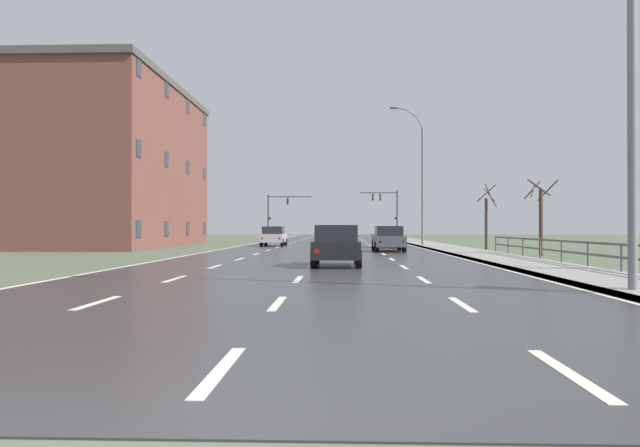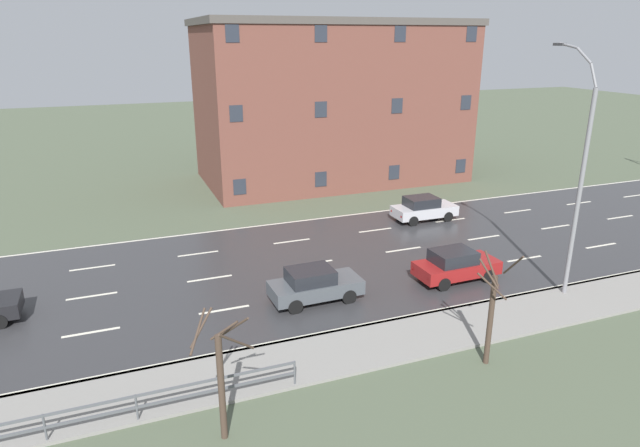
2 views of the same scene
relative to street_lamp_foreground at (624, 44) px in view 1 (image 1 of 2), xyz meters
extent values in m
cube|color=#4C5642|center=(-7.42, 38.65, -5.58)|extent=(160.00, 160.00, 0.12)
cube|color=#303033|center=(-7.42, 50.65, -5.51)|extent=(14.00, 120.00, 0.02)
cube|color=beige|center=(-10.92, -1.95, -5.50)|extent=(0.16, 2.20, 0.01)
cube|color=beige|center=(-10.92, 3.45, -5.50)|extent=(0.16, 2.20, 0.01)
cube|color=beige|center=(-10.92, 8.85, -5.50)|extent=(0.16, 2.20, 0.01)
cube|color=beige|center=(-10.92, 14.25, -5.50)|extent=(0.16, 2.20, 0.01)
cube|color=beige|center=(-10.92, 19.65, -5.50)|extent=(0.16, 2.20, 0.01)
cube|color=beige|center=(-10.92, 25.05, -5.50)|extent=(0.16, 2.20, 0.01)
cube|color=beige|center=(-10.92, 30.45, -5.50)|extent=(0.16, 2.20, 0.01)
cube|color=beige|center=(-10.92, 35.85, -5.50)|extent=(0.16, 2.20, 0.01)
cube|color=beige|center=(-10.92, 41.25, -5.50)|extent=(0.16, 2.20, 0.01)
cube|color=beige|center=(-10.92, 46.65, -5.50)|extent=(0.16, 2.20, 0.01)
cube|color=beige|center=(-10.92, 52.05, -5.50)|extent=(0.16, 2.20, 0.01)
cube|color=beige|center=(-10.92, 57.45, -5.50)|extent=(0.16, 2.20, 0.01)
cube|color=beige|center=(-10.92, 62.85, -5.50)|extent=(0.16, 2.20, 0.01)
cube|color=beige|center=(-10.92, 68.25, -5.50)|extent=(0.16, 2.20, 0.01)
cube|color=beige|center=(-10.92, 73.65, -5.50)|extent=(0.16, 2.20, 0.01)
cube|color=beige|center=(-10.92, 79.05, -5.50)|extent=(0.16, 2.20, 0.01)
cube|color=beige|center=(-10.92, 84.45, -5.50)|extent=(0.16, 2.20, 0.01)
cube|color=beige|center=(-10.92, 89.85, -5.50)|extent=(0.16, 2.20, 0.01)
cube|color=beige|center=(-10.92, 95.25, -5.50)|extent=(0.16, 2.20, 0.01)
cube|color=beige|center=(-10.92, 100.65, -5.50)|extent=(0.16, 2.20, 0.01)
cube|color=beige|center=(-10.92, 106.05, -5.50)|extent=(0.16, 2.20, 0.01)
cube|color=beige|center=(-7.42, -7.35, -5.50)|extent=(0.16, 2.20, 0.01)
cube|color=beige|center=(-7.42, -1.95, -5.50)|extent=(0.16, 2.20, 0.01)
cube|color=beige|center=(-7.42, 3.45, -5.50)|extent=(0.16, 2.20, 0.01)
cube|color=beige|center=(-7.42, 8.85, -5.50)|extent=(0.16, 2.20, 0.01)
cube|color=beige|center=(-7.42, 14.25, -5.50)|extent=(0.16, 2.20, 0.01)
cube|color=beige|center=(-7.42, 19.65, -5.50)|extent=(0.16, 2.20, 0.01)
cube|color=beige|center=(-7.42, 25.05, -5.50)|extent=(0.16, 2.20, 0.01)
cube|color=beige|center=(-7.42, 30.45, -5.50)|extent=(0.16, 2.20, 0.01)
cube|color=beige|center=(-7.42, 35.85, -5.50)|extent=(0.16, 2.20, 0.01)
cube|color=beige|center=(-7.42, 41.25, -5.50)|extent=(0.16, 2.20, 0.01)
cube|color=beige|center=(-7.42, 46.65, -5.50)|extent=(0.16, 2.20, 0.01)
cube|color=beige|center=(-7.42, 52.05, -5.50)|extent=(0.16, 2.20, 0.01)
cube|color=beige|center=(-7.42, 57.45, -5.50)|extent=(0.16, 2.20, 0.01)
cube|color=beige|center=(-7.42, 62.85, -5.50)|extent=(0.16, 2.20, 0.01)
cube|color=beige|center=(-7.42, 68.25, -5.50)|extent=(0.16, 2.20, 0.01)
cube|color=beige|center=(-7.42, 73.65, -5.50)|extent=(0.16, 2.20, 0.01)
cube|color=beige|center=(-7.42, 79.05, -5.50)|extent=(0.16, 2.20, 0.01)
cube|color=beige|center=(-7.42, 84.45, -5.50)|extent=(0.16, 2.20, 0.01)
cube|color=beige|center=(-7.42, 89.85, -5.50)|extent=(0.16, 2.20, 0.01)
cube|color=beige|center=(-7.42, 95.25, -5.50)|extent=(0.16, 2.20, 0.01)
cube|color=beige|center=(-7.42, 100.65, -5.50)|extent=(0.16, 2.20, 0.01)
cube|color=beige|center=(-7.42, 106.05, -5.50)|extent=(0.16, 2.20, 0.01)
cube|color=beige|center=(-3.92, -7.35, -5.50)|extent=(0.16, 2.20, 0.01)
cube|color=beige|center=(-3.92, -1.95, -5.50)|extent=(0.16, 2.20, 0.01)
cube|color=beige|center=(-3.92, 3.45, -5.50)|extent=(0.16, 2.20, 0.01)
cube|color=beige|center=(-3.92, 8.85, -5.50)|extent=(0.16, 2.20, 0.01)
cube|color=beige|center=(-3.92, 14.25, -5.50)|extent=(0.16, 2.20, 0.01)
cube|color=beige|center=(-3.92, 19.65, -5.50)|extent=(0.16, 2.20, 0.01)
cube|color=beige|center=(-3.92, 25.05, -5.50)|extent=(0.16, 2.20, 0.01)
cube|color=beige|center=(-3.92, 30.45, -5.50)|extent=(0.16, 2.20, 0.01)
cube|color=beige|center=(-3.92, 35.85, -5.50)|extent=(0.16, 2.20, 0.01)
cube|color=beige|center=(-3.92, 41.25, -5.50)|extent=(0.16, 2.20, 0.01)
cube|color=beige|center=(-3.92, 46.65, -5.50)|extent=(0.16, 2.20, 0.01)
cube|color=beige|center=(-3.92, 52.05, -5.50)|extent=(0.16, 2.20, 0.01)
cube|color=beige|center=(-3.92, 57.45, -5.50)|extent=(0.16, 2.20, 0.01)
cube|color=beige|center=(-3.92, 62.85, -5.50)|extent=(0.16, 2.20, 0.01)
cube|color=beige|center=(-3.92, 68.25, -5.50)|extent=(0.16, 2.20, 0.01)
cube|color=beige|center=(-3.92, 73.65, -5.50)|extent=(0.16, 2.20, 0.01)
cube|color=beige|center=(-3.92, 79.05, -5.50)|extent=(0.16, 2.20, 0.01)
cube|color=beige|center=(-3.92, 84.45, -5.50)|extent=(0.16, 2.20, 0.01)
cube|color=beige|center=(-3.92, 89.85, -5.50)|extent=(0.16, 2.20, 0.01)
cube|color=beige|center=(-3.92, 95.25, -5.50)|extent=(0.16, 2.20, 0.01)
cube|color=beige|center=(-3.92, 100.65, -5.50)|extent=(0.16, 2.20, 0.01)
cube|color=beige|center=(-3.92, 106.05, -5.50)|extent=(0.16, 2.20, 0.01)
cube|color=beige|center=(-0.57, 50.65, -5.50)|extent=(0.16, 120.00, 0.01)
cube|color=beige|center=(-14.27, 50.65, -5.50)|extent=(0.16, 120.00, 0.01)
cube|color=gray|center=(1.08, 50.65, -5.46)|extent=(3.00, 120.00, 0.12)
cube|color=slate|center=(-0.34, 50.65, -5.46)|extent=(0.16, 120.00, 0.12)
cube|color=#515459|center=(2.43, 8.04, -4.57)|extent=(0.06, 25.46, 0.08)
cube|color=#515459|center=(2.43, 8.04, -4.97)|extent=(0.06, 25.46, 0.08)
cylinder|color=#515459|center=(2.43, 5.49, -5.02)|extent=(0.07, 0.07, 1.00)
cylinder|color=#515459|center=(2.43, 8.04, -5.02)|extent=(0.07, 0.07, 1.00)
cylinder|color=#515459|center=(2.43, 10.58, -5.02)|extent=(0.07, 0.07, 1.00)
cylinder|color=#515459|center=(2.43, 13.13, -5.02)|extent=(0.07, 0.07, 1.00)
cylinder|color=#515459|center=(2.43, 15.67, -5.02)|extent=(0.07, 0.07, 1.00)
cylinder|color=#515459|center=(2.43, 18.22, -5.02)|extent=(0.07, 0.07, 1.00)
cylinder|color=#515459|center=(2.43, 20.76, -5.02)|extent=(0.07, 0.07, 1.00)
cylinder|color=slate|center=(0.18, 0.00, -0.76)|extent=(0.20, 0.20, 9.51)
cylinder|color=slate|center=(0.18, 34.61, -0.86)|extent=(0.20, 0.20, 9.31)
cylinder|color=slate|center=(-0.04, 34.61, 4.26)|extent=(0.54, 0.11, 0.98)
cylinder|color=slate|center=(-0.69, 34.61, 5.03)|extent=(0.91, 0.11, 0.68)
cylinder|color=slate|center=(-1.62, 34.61, 5.42)|extent=(1.04, 0.11, 0.29)
cube|color=#333335|center=(-2.13, 34.61, 5.46)|extent=(0.56, 0.24, 0.12)
cylinder|color=#38383A|center=(0.48, 60.17, -2.53)|extent=(0.18, 0.18, 5.97)
cylinder|color=#38383A|center=(-1.80, 60.17, 0.20)|extent=(4.55, 0.12, 0.12)
cube|color=black|center=(-1.57, 60.17, -0.35)|extent=(0.20, 0.28, 0.80)
sphere|color=#2D2D2D|center=(-1.57, 60.02, -0.09)|extent=(0.14, 0.14, 0.14)
sphere|color=#F2AD19|center=(-1.57, 60.02, -0.35)|extent=(0.14, 0.14, 0.14)
sphere|color=#2D2D2D|center=(-1.57, 60.02, -0.61)|extent=(0.14, 0.14, 0.14)
cube|color=black|center=(-2.48, 60.17, -0.35)|extent=(0.20, 0.28, 0.80)
sphere|color=#2D2D2D|center=(-2.48, 60.02, -0.09)|extent=(0.14, 0.14, 0.14)
sphere|color=#F2AD19|center=(-2.48, 60.02, -0.35)|extent=(0.14, 0.14, 0.14)
sphere|color=#2D2D2D|center=(-2.48, 60.02, -0.61)|extent=(0.14, 0.14, 0.14)
cube|color=black|center=(0.26, 60.12, -2.92)|extent=(0.18, 0.12, 0.32)
cylinder|color=#38383A|center=(-15.32, 60.69, -2.75)|extent=(0.18, 0.18, 5.53)
cylinder|color=#38383A|center=(-12.65, 60.69, -0.24)|extent=(5.35, 0.12, 0.12)
cube|color=black|center=(-12.92, 60.69, -0.79)|extent=(0.20, 0.28, 0.80)
sphere|color=red|center=(-12.92, 60.54, -0.53)|extent=(0.14, 0.14, 0.14)
sphere|color=#2D2D2D|center=(-12.92, 60.54, -0.79)|extent=(0.14, 0.14, 0.14)
sphere|color=#2D2D2D|center=(-12.92, 60.54, -1.05)|extent=(0.14, 0.14, 0.14)
cube|color=black|center=(-15.10, 60.64, -2.92)|extent=(0.18, 0.12, 0.32)
cube|color=#B7B7BC|center=(-11.63, 34.31, -4.87)|extent=(1.78, 4.11, 0.64)
cube|color=black|center=(-11.63, 34.06, -4.25)|extent=(1.57, 2.01, 0.60)
cube|color=slate|center=(-11.62, 35.01, -4.27)|extent=(1.40, 0.09, 0.51)
cylinder|color=black|center=(-10.81, 35.57, -5.19)|extent=(0.22, 0.66, 0.66)
cylinder|color=black|center=(-12.43, 35.58, -5.19)|extent=(0.22, 0.66, 0.66)
cylinder|color=black|center=(-10.82, 33.03, -5.19)|extent=(0.22, 0.66, 0.66)
cylinder|color=black|center=(-12.44, 33.04, -5.19)|extent=(0.22, 0.66, 0.66)
cube|color=red|center=(-12.30, 32.28, -4.87)|extent=(0.16, 0.04, 0.14)
cube|color=red|center=(-10.98, 32.27, -4.87)|extent=(0.16, 0.04, 0.14)
cube|color=maroon|center=(-3.00, 30.88, -4.87)|extent=(1.85, 4.14, 0.64)
cube|color=black|center=(-2.99, 30.63, -4.25)|extent=(1.60, 2.03, 0.60)
cube|color=slate|center=(-3.01, 31.58, -4.27)|extent=(1.41, 0.11, 0.51)
cylinder|color=black|center=(-2.21, 32.17, -5.19)|extent=(0.23, 0.66, 0.66)
cylinder|color=black|center=(-3.83, 32.14, -5.19)|extent=(0.23, 0.66, 0.66)
cylinder|color=black|center=(-2.16, 29.63, -5.19)|extent=(0.23, 0.66, 0.66)
cylinder|color=black|center=(-3.78, 29.59, -5.19)|extent=(0.23, 0.66, 0.66)
cube|color=red|center=(-3.61, 28.84, -4.87)|extent=(0.16, 0.04, 0.14)
cube|color=red|center=(-2.29, 28.87, -4.87)|extent=(0.16, 0.04, 0.14)
cube|color=black|center=(-6.41, 9.52, -4.87)|extent=(1.76, 4.10, 0.64)
cube|color=black|center=(-6.41, 9.27, -4.25)|extent=(1.56, 2.00, 0.60)
cube|color=slate|center=(-6.41, 10.22, -4.27)|extent=(1.40, 0.08, 0.51)
cylinder|color=black|center=(-5.60, 10.79, -5.19)|extent=(0.22, 0.66, 0.66)
cylinder|color=black|center=(-7.22, 10.79, -5.19)|extent=(0.22, 0.66, 0.66)
cylinder|color=black|center=(-5.60, 8.25, -5.19)|extent=(0.22, 0.66, 0.66)
cylinder|color=black|center=(-7.22, 8.24, -5.19)|extent=(0.22, 0.66, 0.66)
cube|color=red|center=(-7.07, 7.48, -4.87)|extent=(0.16, 0.04, 0.14)
cube|color=red|center=(-5.75, 7.49, -4.87)|extent=(0.16, 0.04, 0.14)
cube|color=#474C51|center=(-3.37, 23.70, -4.87)|extent=(1.84, 4.13, 0.64)
cube|color=black|center=(-3.36, 23.45, -4.25)|extent=(1.60, 2.03, 0.60)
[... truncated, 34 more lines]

